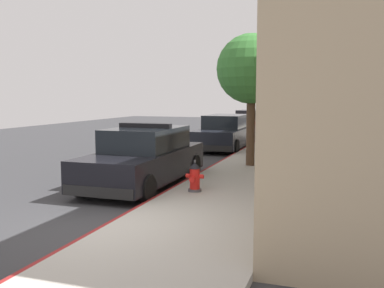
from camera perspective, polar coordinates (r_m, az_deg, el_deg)
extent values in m
cube|color=#353538|center=(18.99, -7.64, -1.26)|extent=(29.99, 60.00, 0.20)
cube|color=#ADA89E|center=(17.17, 10.59, -1.56)|extent=(2.85, 60.00, 0.13)
cube|color=maroon|center=(17.44, 5.83, -1.36)|extent=(0.08, 60.00, 0.13)
cube|color=black|center=(9.57, 13.25, 7.64)|extent=(0.06, 1.30, 1.10)
cube|color=black|center=(14.89, 15.28, 7.08)|extent=(0.06, 1.30, 1.10)
cube|color=black|center=(20.22, 16.23, 6.82)|extent=(0.06, 1.30, 1.10)
cube|color=black|center=(11.66, -6.39, -2.68)|extent=(1.84, 4.80, 0.76)
cube|color=black|center=(11.70, -6.12, 0.72)|extent=(1.64, 2.50, 0.60)
cube|color=black|center=(9.68, -12.31, -6.23)|extent=(1.76, 0.16, 0.24)
cube|color=black|center=(13.82, -2.25, -2.31)|extent=(1.76, 0.16, 0.24)
cylinder|color=black|center=(13.58, -6.62, -2.50)|extent=(0.22, 0.64, 0.64)
cylinder|color=black|center=(12.94, 0.29, -2.90)|extent=(0.22, 0.64, 0.64)
cylinder|color=black|center=(10.66, -14.50, -5.13)|extent=(0.22, 0.64, 0.64)
cylinder|color=black|center=(9.83, -6.05, -5.92)|extent=(0.22, 0.64, 0.64)
cube|color=black|center=(11.63, -6.25, 2.46)|extent=(1.48, 0.20, 0.12)
cube|color=red|center=(11.78, -7.79, 2.49)|extent=(0.44, 0.18, 0.11)
cube|color=#1E33E0|center=(11.49, -4.67, 2.43)|extent=(0.44, 0.18, 0.11)
cube|color=black|center=(19.52, 4.46, 1.00)|extent=(1.84, 4.80, 0.76)
cube|color=black|center=(19.61, 4.59, 3.02)|extent=(1.64, 2.50, 0.60)
cube|color=black|center=(17.30, 2.53, -0.55)|extent=(1.76, 0.16, 0.24)
cube|color=black|center=(21.81, 5.98, 0.87)|extent=(1.76, 0.16, 0.24)
cylinder|color=black|center=(21.40, 3.35, 0.78)|extent=(0.22, 0.64, 0.64)
cylinder|color=black|center=(21.01, 7.88, 0.63)|extent=(0.22, 0.64, 0.64)
cylinder|color=black|center=(18.16, 0.49, -0.21)|extent=(0.22, 0.64, 0.64)
cylinder|color=black|center=(17.70, 5.79, -0.41)|extent=(0.22, 0.64, 0.64)
cube|color=maroon|center=(26.67, 8.04, 2.40)|extent=(1.84, 4.80, 0.76)
cube|color=black|center=(26.78, 8.12, 3.88)|extent=(1.64, 2.50, 0.60)
cube|color=black|center=(24.41, 7.00, 1.44)|extent=(1.76, 0.16, 0.24)
cube|color=black|center=(28.99, 8.90, 2.19)|extent=(1.76, 0.16, 0.24)
cylinder|color=black|center=(28.52, 6.97, 2.15)|extent=(0.22, 0.64, 0.64)
cylinder|color=black|center=(28.22, 10.39, 2.05)|extent=(0.22, 0.64, 0.64)
cylinder|color=black|center=(25.21, 5.38, 1.62)|extent=(0.22, 0.64, 0.64)
cylinder|color=black|center=(24.87, 9.24, 1.50)|extent=(0.22, 0.64, 0.64)
cylinder|color=#4C4C51|center=(10.36, 0.37, -6.14)|extent=(0.32, 0.32, 0.06)
cylinder|color=red|center=(10.30, 0.37, -4.62)|extent=(0.24, 0.24, 0.50)
cone|color=black|center=(10.24, 0.37, -2.86)|extent=(0.28, 0.28, 0.14)
cylinder|color=#4C4C51|center=(10.23, 0.38, -2.31)|extent=(0.05, 0.05, 0.06)
cylinder|color=red|center=(10.34, -0.52, -4.24)|extent=(0.10, 0.10, 0.10)
cylinder|color=red|center=(10.24, 1.28, -4.35)|extent=(0.10, 0.10, 0.10)
cylinder|color=red|center=(10.13, 0.05, -4.75)|extent=(0.13, 0.12, 0.13)
cylinder|color=brown|center=(14.18, 7.80, 1.91)|extent=(0.28, 0.28, 2.36)
sphere|color=#387A33|center=(14.17, 7.93, 9.89)|extent=(2.26, 2.26, 2.26)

